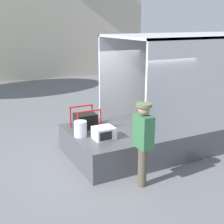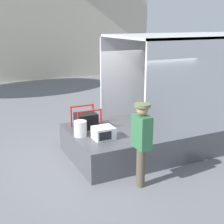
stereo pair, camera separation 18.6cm
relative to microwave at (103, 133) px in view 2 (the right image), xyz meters
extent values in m
plane|color=slate|center=(0.60, 0.38, -0.82)|extent=(160.00, 160.00, 0.00)
cube|color=#4C4C51|center=(3.17, 0.38, -0.48)|extent=(5.15, 2.33, 0.68)
cube|color=silver|center=(3.17, 1.51, 0.99)|extent=(5.15, 0.06, 2.26)
cube|color=silver|center=(3.17, 0.38, 2.09)|extent=(5.15, 2.33, 0.06)
cylinder|color=silver|center=(2.25, 0.38, 0.07)|extent=(0.33, 0.33, 0.41)
cube|color=#2D7F33|center=(2.44, 0.90, 0.03)|extent=(0.44, 0.32, 0.34)
cube|color=olive|center=(3.02, 0.76, 0.04)|extent=(0.44, 0.32, 0.35)
cube|color=#4C4C51|center=(0.00, 0.38, -0.48)|extent=(1.20, 2.21, 0.68)
cube|color=white|center=(0.00, 0.00, 0.00)|extent=(0.46, 0.40, 0.28)
cube|color=black|center=(-0.05, -0.20, 0.00)|extent=(0.30, 0.01, 0.19)
cube|color=black|center=(-0.09, 0.86, 0.05)|extent=(0.50, 0.44, 0.38)
cylinder|color=slate|center=(0.11, 0.86, 0.07)|extent=(0.19, 0.24, 0.24)
cylinder|color=red|center=(-0.39, 0.61, 0.13)|extent=(0.04, 0.04, 0.53)
cylinder|color=red|center=(0.20, 0.61, 0.13)|extent=(0.04, 0.04, 0.53)
cylinder|color=red|center=(-0.39, 1.12, 0.13)|extent=(0.04, 0.04, 0.53)
cylinder|color=red|center=(0.20, 1.12, 0.13)|extent=(0.04, 0.04, 0.53)
cylinder|color=red|center=(-0.09, 0.61, 0.37)|extent=(0.59, 0.04, 0.04)
cylinder|color=red|center=(-0.09, 1.12, 0.37)|extent=(0.59, 0.04, 0.04)
cylinder|color=silver|center=(-0.41, 0.39, 0.04)|extent=(0.30, 0.30, 0.36)
cylinder|color=brown|center=(0.30, -1.17, -0.40)|extent=(0.18, 0.18, 0.84)
cube|color=#336B42|center=(0.30, -1.17, 0.36)|extent=(0.24, 0.44, 0.67)
sphere|color=tan|center=(0.30, -1.17, 0.81)|extent=(0.23, 0.23, 0.23)
cylinder|color=#606B47|center=(0.30, -1.17, 0.90)|extent=(0.31, 0.31, 0.06)
cube|color=beige|center=(3.56, 15.33, 2.43)|extent=(9.70, 6.90, 6.50)
camera|label=1|loc=(-2.86, -6.00, 2.43)|focal=50.00mm
camera|label=2|loc=(-2.70, -6.08, 2.43)|focal=50.00mm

